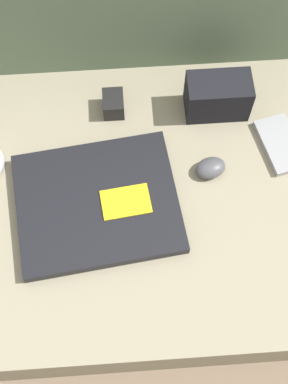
# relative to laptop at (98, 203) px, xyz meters

# --- Properties ---
(ground_plane) EXTENTS (8.00, 8.00, 0.00)m
(ground_plane) POSITION_rel_laptop_xyz_m (0.09, 0.01, -0.17)
(ground_plane) COLOR #7A6651
(couch_seat) EXTENTS (1.10, 0.60, 0.16)m
(couch_seat) POSITION_rel_laptop_xyz_m (0.09, 0.01, -0.09)
(couch_seat) COLOR gray
(couch_seat) RESTS_ON ground_plane
(laptop) EXTENTS (0.33, 0.28, 0.03)m
(laptop) POSITION_rel_laptop_xyz_m (0.00, 0.00, 0.00)
(laptop) COLOR black
(laptop) RESTS_ON couch_seat
(computer_mouse) EXTENTS (0.07, 0.06, 0.03)m
(computer_mouse) POSITION_rel_laptop_xyz_m (0.22, 0.06, 0.00)
(computer_mouse) COLOR #4C4C51
(computer_mouse) RESTS_ON couch_seat
(phone_silver) EXTENTS (0.09, 0.14, 0.01)m
(phone_silver) POSITION_rel_laptop_xyz_m (0.36, 0.10, -0.01)
(phone_silver) COLOR #99999E
(phone_silver) RESTS_ON couch_seat
(camera_pouch) EXTENTS (0.13, 0.07, 0.09)m
(camera_pouch) POSITION_rel_laptop_xyz_m (0.25, 0.20, 0.03)
(camera_pouch) COLOR black
(camera_pouch) RESTS_ON couch_seat
(charger_brick) EXTENTS (0.04, 0.05, 0.04)m
(charger_brick) POSITION_rel_laptop_xyz_m (0.04, 0.21, 0.01)
(charger_brick) COLOR black
(charger_brick) RESTS_ON couch_seat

